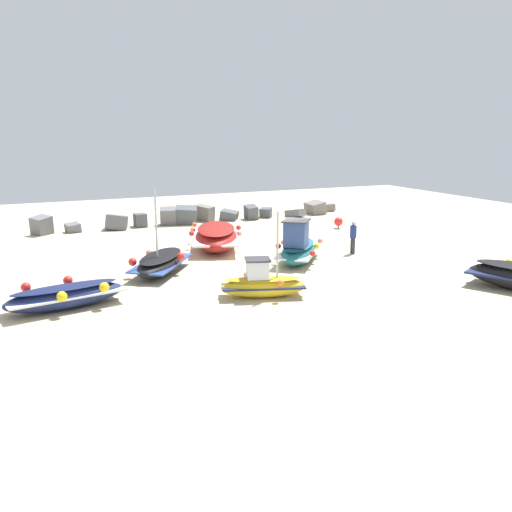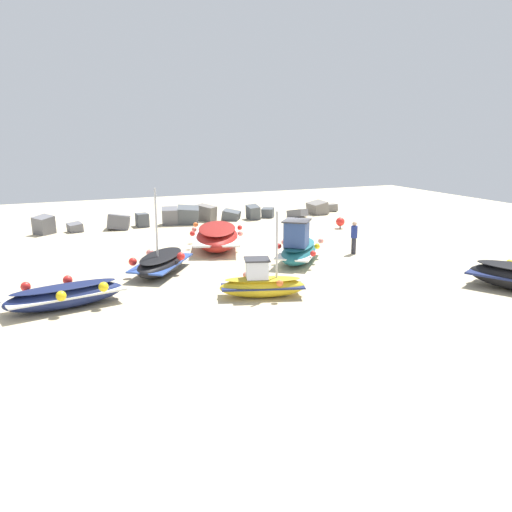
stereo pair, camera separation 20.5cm
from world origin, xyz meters
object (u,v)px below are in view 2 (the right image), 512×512
object	(u,v)px
fishing_boat_3	(217,236)
mooring_buoy_0	(340,222)
fishing_boat_5	(161,263)
fishing_boat_1	(299,248)
fishing_boat_2	(65,295)
fishing_boat_4	(262,284)
person_walking	(354,235)

from	to	relation	value
fishing_boat_3	mooring_buoy_0	world-z (taller)	fishing_boat_3
fishing_boat_3	fishing_boat_5	size ratio (longest dim) A/B	1.37
fishing_boat_1	mooring_buoy_0	xyz separation A→B (m)	(6.45, 6.72, -0.25)
fishing_boat_1	fishing_boat_2	bearing A→B (deg)	-37.00
fishing_boat_2	fishing_boat_5	world-z (taller)	fishing_boat_5
fishing_boat_4	fishing_boat_5	bearing A→B (deg)	-44.46
fishing_boat_2	fishing_boat_3	xyz separation A→B (m)	(8.07, 6.98, 0.17)
person_walking	fishing_boat_2	bearing A→B (deg)	-167.82
fishing_boat_4	fishing_boat_2	bearing A→B (deg)	4.53
fishing_boat_3	person_walking	world-z (taller)	person_walking
fishing_boat_2	fishing_boat_4	world-z (taller)	fishing_boat_4
fishing_boat_2	fishing_boat_5	size ratio (longest dim) A/B	1.05
fishing_boat_3	mooring_buoy_0	xyz separation A→B (m)	(8.83, 2.30, -0.20)
fishing_boat_1	person_walking	bearing A→B (deg)	137.34
fishing_boat_1	mooring_buoy_0	bearing A→B (deg)	175.41
fishing_boat_4	person_walking	world-z (taller)	fishing_boat_4
fishing_boat_1	fishing_boat_2	distance (m)	10.76
fishing_boat_3	fishing_boat_5	bearing A→B (deg)	154.60
fishing_boat_3	fishing_boat_1	bearing A→B (deg)	-131.11
fishing_boat_5	fishing_boat_1	bearing A→B (deg)	-60.99
fishing_boat_5	person_walking	distance (m)	9.58
fishing_boat_2	fishing_boat_5	bearing A→B (deg)	26.08
fishing_boat_4	fishing_boat_5	xyz separation A→B (m)	(-2.53, 4.85, -0.04)
fishing_boat_3	person_walking	size ratio (longest dim) A/B	3.47
fishing_boat_1	person_walking	distance (m)	3.35
fishing_boat_1	fishing_boat_4	bearing A→B (deg)	-2.56
fishing_boat_1	person_walking	xyz separation A→B (m)	(3.31, 0.47, 0.26)
fishing_boat_2	person_walking	bearing A→B (deg)	0.82
fishing_boat_2	mooring_buoy_0	bearing A→B (deg)	17.17
fishing_boat_2	fishing_boat_4	size ratio (longest dim) A/B	1.30
fishing_boat_4	person_walking	distance (m)	8.43
fishing_boat_1	fishing_boat_3	xyz separation A→B (m)	(-2.38, 4.42, -0.05)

